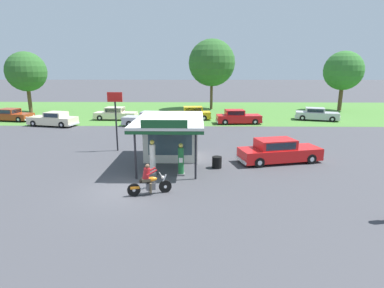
% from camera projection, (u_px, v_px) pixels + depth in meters
% --- Properties ---
extents(ground_plane, '(300.00, 300.00, 0.00)m').
position_uv_depth(ground_plane, '(127.00, 189.00, 16.33)').
color(ground_plane, '#424247').
extents(grass_verge_strip, '(120.00, 24.00, 0.01)m').
position_uv_depth(grass_verge_strip, '(172.00, 111.00, 45.47)').
color(grass_verge_strip, '#477A33').
rests_on(grass_verge_strip, ground).
extents(service_station_kiosk, '(4.26, 6.79, 3.43)m').
position_uv_depth(service_station_kiosk, '(171.00, 134.00, 21.46)').
color(service_station_kiosk, silver).
rests_on(service_station_kiosk, ground).
extents(gas_pump_nearside, '(0.44, 0.44, 2.10)m').
position_uv_depth(gas_pump_nearside, '(153.00, 159.00, 18.30)').
color(gas_pump_nearside, slate).
rests_on(gas_pump_nearside, ground).
extents(gas_pump_offside, '(0.44, 0.44, 1.91)m').
position_uv_depth(gas_pump_offside, '(181.00, 161.00, 18.29)').
color(gas_pump_offside, slate).
rests_on(gas_pump_offside, ground).
extents(motorcycle_with_rider, '(2.13, 0.90, 1.58)m').
position_uv_depth(motorcycle_with_rider, '(149.00, 182.00, 15.52)').
color(motorcycle_with_rider, black).
rests_on(motorcycle_with_rider, ground).
extents(featured_classic_sedan, '(5.78, 3.01, 1.57)m').
position_uv_depth(featured_classic_sedan, '(279.00, 152.00, 20.85)').
color(featured_classic_sedan, red).
rests_on(featured_classic_sedan, ground).
extents(parked_car_back_row_right, '(5.17, 2.25, 1.55)m').
position_uv_depth(parked_car_back_row_right, '(238.00, 117.00, 35.26)').
color(parked_car_back_row_right, red).
rests_on(parked_car_back_row_right, ground).
extents(parked_car_back_row_centre, '(5.70, 2.63, 1.57)m').
position_uv_depth(parked_car_back_row_centre, '(149.00, 120.00, 33.67)').
color(parked_car_back_row_centre, '#B7B7BC').
rests_on(parked_car_back_row_centre, ground).
extents(parked_car_back_row_centre_left, '(5.38, 2.24, 1.59)m').
position_uv_depth(parked_car_back_row_centre_left, '(190.00, 114.00, 37.78)').
color(parked_car_back_row_centre_left, gold).
rests_on(parked_car_back_row_centre_left, ground).
extents(parked_car_back_row_far_right, '(5.28, 3.12, 1.47)m').
position_uv_depth(parked_car_back_row_far_right, '(316.00, 114.00, 37.53)').
color(parked_car_back_row_far_right, '#B7B7BC').
rests_on(parked_car_back_row_far_right, ground).
extents(parked_car_back_row_far_left, '(5.26, 2.17, 1.51)m').
position_uv_depth(parked_car_back_row_far_left, '(116.00, 114.00, 37.90)').
color(parked_car_back_row_far_left, beige).
rests_on(parked_car_back_row_far_left, ground).
extents(parked_car_back_row_centre_right, '(5.05, 2.70, 1.42)m').
position_uv_depth(parked_car_back_row_centre_right, '(12.00, 115.00, 37.20)').
color(parked_car_back_row_centre_right, '#993819').
rests_on(parked_car_back_row_centre_right, ground).
extents(parked_car_back_row_left, '(5.55, 3.05, 1.52)m').
position_uv_depth(parked_car_back_row_left, '(53.00, 119.00, 33.91)').
color(parked_car_back_row_left, beige).
rests_on(parked_car_back_row_left, ground).
extents(bystander_admiring_sedan, '(0.34, 0.34, 1.74)m').
position_uv_depth(bystander_admiring_sedan, '(176.00, 127.00, 28.50)').
color(bystander_admiring_sedan, brown).
rests_on(bystander_admiring_sedan, ground).
extents(tree_oak_distant_spare, '(5.49, 5.49, 8.43)m').
position_uv_depth(tree_oak_distant_spare, '(343.00, 71.00, 44.94)').
color(tree_oak_distant_spare, brown).
rests_on(tree_oak_distant_spare, ground).
extents(tree_oak_far_left, '(5.33, 5.33, 8.25)m').
position_uv_depth(tree_oak_far_left, '(26.00, 72.00, 42.91)').
color(tree_oak_far_left, brown).
rests_on(tree_oak_far_left, ground).
extents(tree_oak_right, '(6.82, 6.82, 10.21)m').
position_uv_depth(tree_oak_right, '(212.00, 63.00, 46.27)').
color(tree_oak_right, brown).
rests_on(tree_oak_right, ground).
extents(roadside_pole_sign, '(1.10, 0.12, 4.38)m').
position_uv_depth(roadside_pole_sign, '(116.00, 111.00, 23.21)').
color(roadside_pole_sign, black).
rests_on(roadside_pole_sign, ground).
extents(spare_tire_stack, '(0.60, 0.60, 0.72)m').
position_uv_depth(spare_tire_stack, '(217.00, 162.00, 19.73)').
color(spare_tire_stack, black).
rests_on(spare_tire_stack, ground).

